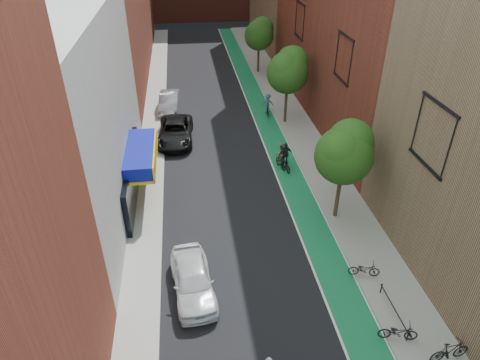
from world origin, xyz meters
name	(u,v)px	position (x,y,z in m)	size (l,w,h in m)	color
bike_lane	(263,115)	(4.00, 26.00, 0.01)	(2.00, 68.00, 0.01)	#126644
sidewalk_left	(154,120)	(-6.00, 26.00, 0.07)	(2.00, 68.00, 0.15)	gray
sidewalk_right	(289,113)	(6.50, 26.00, 0.07)	(3.00, 68.00, 0.15)	gray
building_left_white	(49,117)	(-11.00, 14.00, 6.00)	(8.00, 20.00, 12.00)	silver
tree_near	(345,151)	(5.65, 10.02, 4.66)	(3.40, 3.36, 6.42)	#332619
tree_mid	(288,69)	(5.65, 24.02, 4.89)	(3.55, 3.53, 6.74)	#332619
tree_far	(259,33)	(5.65, 38.02, 4.50)	(3.30, 3.25, 6.21)	#332619
parked_car_white	(193,280)	(-3.37, 5.07, 0.82)	(1.93, 4.79, 1.63)	silver
parked_car_black	(175,132)	(-4.07, 21.83, 0.82)	(2.73, 5.91, 1.64)	black
parked_car_silver	(169,102)	(-4.60, 28.35, 0.82)	(1.73, 4.97, 1.64)	#979BA0
cyclist_lane_near	(281,157)	(3.54, 16.46, 0.85)	(0.91, 1.62, 1.97)	black
cyclist_lane_mid	(285,160)	(3.85, 16.18, 0.77)	(1.05, 1.91, 2.07)	black
cyclist_lane_far	(268,105)	(4.40, 26.01, 0.91)	(1.12, 1.57, 1.99)	black
parked_bike_near	(364,269)	(5.40, 4.86, 0.57)	(0.56, 1.60, 0.84)	black
parked_bike_mid	(450,351)	(7.06, -0.32, 0.69)	(0.51, 1.81, 1.09)	black
parked_bike_far	(398,332)	(5.40, 0.95, 0.60)	(0.60, 1.73, 0.91)	black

